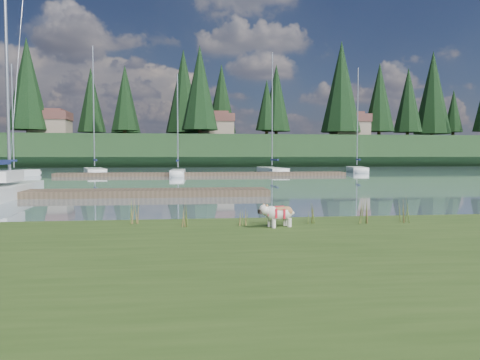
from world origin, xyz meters
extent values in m
plane|color=gray|center=(0.00, 30.00, 0.00)|extent=(200.00, 200.00, 0.00)
cube|color=#324A1A|center=(0.00, -6.00, 0.17)|extent=(60.00, 9.00, 0.35)
cube|color=#1A3218|center=(0.00, 73.00, 2.50)|extent=(200.00, 20.00, 5.00)
cylinder|color=silver|center=(1.96, -3.11, 0.44)|extent=(0.09, 0.09, 0.18)
cylinder|color=silver|center=(1.90, -2.93, 0.44)|extent=(0.09, 0.09, 0.18)
cylinder|color=silver|center=(2.31, -3.00, 0.44)|extent=(0.09, 0.09, 0.18)
cylinder|color=silver|center=(2.26, -2.83, 0.44)|extent=(0.09, 0.09, 0.18)
ellipsoid|color=silver|center=(2.12, -2.97, 0.64)|extent=(0.67, 0.46, 0.29)
ellipsoid|color=#A36A3D|center=(2.12, -2.97, 0.73)|extent=(0.49, 0.39, 0.10)
ellipsoid|color=silver|center=(1.76, -3.07, 0.73)|extent=(0.27, 0.27, 0.21)
cube|color=black|center=(1.68, -3.10, 0.69)|extent=(0.09, 0.12, 0.08)
cube|color=white|center=(-7.62, 9.05, 0.22)|extent=(1.88, 6.98, 0.70)
ellipsoid|color=white|center=(-7.77, 12.51, 0.22)|extent=(1.59, 1.95, 0.70)
cylinder|color=silver|center=(-7.65, 9.68, 6.04)|extent=(0.14, 0.14, 10.48)
cube|color=white|center=(-7.60, 8.66, 0.95)|extent=(1.21, 2.56, 0.45)
cube|color=#4C3D2C|center=(-4.00, 9.00, 0.15)|extent=(16.00, 2.00, 0.30)
cube|color=#4C3D2C|center=(2.00, 30.00, 0.15)|extent=(26.00, 2.20, 0.30)
cube|color=white|center=(-14.37, 29.92, 0.22)|extent=(2.78, 5.99, 0.70)
ellipsoid|color=white|center=(-13.62, 32.75, 0.22)|extent=(1.64, 1.87, 0.70)
cylinder|color=silver|center=(-14.37, 29.92, 5.23)|extent=(0.12, 0.12, 8.86)
cube|color=navy|center=(-14.57, 29.15, 1.40)|extent=(0.79, 2.30, 0.20)
cube|color=white|center=(-8.64, 35.58, 0.22)|extent=(3.53, 7.77, 0.70)
ellipsoid|color=white|center=(-9.57, 39.26, 0.22)|extent=(2.11, 2.41, 0.70)
cylinder|color=silver|center=(-8.64, 35.58, 6.72)|extent=(0.12, 0.12, 11.85)
cube|color=navy|center=(-8.39, 34.58, 1.40)|extent=(0.93, 2.97, 0.20)
cube|color=white|center=(-0.32, 29.79, 0.22)|extent=(1.37, 5.30, 0.70)
ellipsoid|color=white|center=(-0.24, 32.42, 0.22)|extent=(1.20, 1.47, 0.70)
cylinder|color=silver|center=(-0.32, 29.79, 4.94)|extent=(0.12, 0.12, 8.29)
cube|color=navy|center=(-0.35, 29.07, 1.40)|extent=(0.27, 2.10, 0.20)
cube|color=white|center=(9.53, 36.39, 0.22)|extent=(2.08, 7.77, 0.70)
ellipsoid|color=white|center=(9.36, 40.24, 0.22)|extent=(1.77, 2.17, 0.70)
cylinder|color=silver|center=(9.53, 36.39, 6.72)|extent=(0.12, 0.12, 11.84)
cube|color=navy|center=(9.57, 35.34, 1.40)|extent=(0.33, 3.07, 0.20)
cube|color=white|center=(19.49, 37.88, 0.22)|extent=(3.17, 7.16, 0.70)
ellipsoid|color=white|center=(20.30, 41.28, 0.22)|extent=(1.92, 2.21, 0.70)
cylinder|color=silver|center=(19.49, 37.88, 6.19)|extent=(0.12, 0.12, 10.77)
cube|color=navy|center=(19.26, 36.96, 1.40)|extent=(0.84, 2.75, 0.20)
cone|color=#475B23|center=(0.08, -2.66, 0.59)|extent=(0.03, 0.03, 0.48)
cone|color=brown|center=(0.19, -2.73, 0.54)|extent=(0.03, 0.03, 0.38)
cone|color=#475B23|center=(0.14, -2.63, 0.61)|extent=(0.03, 0.03, 0.53)
cone|color=brown|center=(0.22, -2.69, 0.52)|extent=(0.03, 0.03, 0.33)
cone|color=#475B23|center=(0.10, -2.74, 0.57)|extent=(0.03, 0.03, 0.43)
cone|color=#475B23|center=(1.32, -2.62, 0.62)|extent=(0.03, 0.03, 0.53)
cone|color=brown|center=(1.43, -2.69, 0.56)|extent=(0.03, 0.03, 0.42)
cone|color=#475B23|center=(1.38, -2.59, 0.64)|extent=(0.03, 0.03, 0.58)
cone|color=brown|center=(1.46, -2.65, 0.54)|extent=(0.03, 0.03, 0.37)
cone|color=#475B23|center=(1.34, -2.70, 0.59)|extent=(0.03, 0.03, 0.48)
cone|color=#475B23|center=(3.95, -2.72, 0.64)|extent=(0.03, 0.03, 0.58)
cone|color=brown|center=(4.06, -2.79, 0.58)|extent=(0.03, 0.03, 0.46)
cone|color=#475B23|center=(4.01, -2.69, 0.67)|extent=(0.03, 0.03, 0.64)
cone|color=brown|center=(4.09, -2.75, 0.55)|extent=(0.03, 0.03, 0.41)
cone|color=#475B23|center=(3.97, -2.80, 0.61)|extent=(0.03, 0.03, 0.52)
cone|color=#475B23|center=(-1.00, -2.16, 0.62)|extent=(0.03, 0.03, 0.55)
cone|color=brown|center=(-0.89, -2.23, 0.57)|extent=(0.03, 0.03, 0.44)
cone|color=#475B23|center=(-0.94, -2.13, 0.65)|extent=(0.03, 0.03, 0.60)
cone|color=brown|center=(-0.86, -2.19, 0.54)|extent=(0.03, 0.03, 0.38)
cone|color=#475B23|center=(-0.98, -2.24, 0.60)|extent=(0.03, 0.03, 0.49)
cone|color=#475B23|center=(2.85, -2.55, 0.58)|extent=(0.03, 0.03, 0.46)
cone|color=brown|center=(2.96, -2.62, 0.53)|extent=(0.03, 0.03, 0.37)
cone|color=#475B23|center=(2.91, -2.52, 0.60)|extent=(0.03, 0.03, 0.50)
cone|color=brown|center=(2.99, -2.58, 0.51)|extent=(0.03, 0.03, 0.32)
cone|color=#475B23|center=(2.87, -2.63, 0.56)|extent=(0.03, 0.03, 0.41)
cone|color=#475B23|center=(4.91, -2.68, 0.63)|extent=(0.03, 0.03, 0.55)
cone|color=brown|center=(5.02, -2.75, 0.57)|extent=(0.03, 0.03, 0.44)
cone|color=#475B23|center=(4.97, -2.65, 0.65)|extent=(0.03, 0.03, 0.61)
cone|color=brown|center=(5.05, -2.71, 0.54)|extent=(0.03, 0.03, 0.39)
cone|color=#475B23|center=(4.93, -2.76, 0.60)|extent=(0.03, 0.03, 0.50)
cube|color=#33281C|center=(0.00, -1.60, 0.07)|extent=(60.00, 0.50, 0.14)
cylinder|color=#382619|center=(-25.00, 68.00, 5.90)|extent=(0.60, 0.60, 1.80)
cone|color=black|center=(-25.00, 68.00, 13.55)|extent=(6.60, 6.60, 15.00)
cylinder|color=#382619|center=(-10.00, 72.00, 5.90)|extent=(0.60, 0.60, 1.80)
cone|color=black|center=(-10.00, 72.00, 11.75)|extent=(4.84, 4.84, 11.00)
cylinder|color=#382619|center=(3.00, 66.00, 5.90)|extent=(0.60, 0.60, 1.80)
cone|color=black|center=(3.00, 66.00, 13.10)|extent=(6.16, 6.16, 14.00)
cylinder|color=#382619|center=(15.00, 70.00, 5.90)|extent=(0.60, 0.60, 1.80)
cone|color=black|center=(15.00, 70.00, 10.85)|extent=(3.96, 3.96, 9.00)
cylinder|color=#382619|center=(28.00, 68.00, 5.90)|extent=(0.60, 0.60, 1.80)
cone|color=black|center=(28.00, 68.00, 14.00)|extent=(7.04, 7.04, 16.00)
cylinder|color=#382619|center=(42.00, 71.00, 5.90)|extent=(0.60, 0.60, 1.80)
cone|color=black|center=(42.00, 71.00, 12.20)|extent=(5.28, 5.28, 12.00)
cube|color=gray|center=(-22.00, 70.00, 6.40)|extent=(6.00, 5.00, 2.80)
cube|color=brown|center=(-22.00, 70.00, 8.50)|extent=(6.30, 5.30, 1.40)
cube|color=brown|center=(-22.00, 70.00, 9.30)|extent=(4.20, 3.60, 0.70)
cube|color=gray|center=(6.00, 71.00, 6.40)|extent=(6.00, 5.00, 2.80)
cube|color=brown|center=(6.00, 71.00, 8.50)|extent=(6.30, 5.30, 1.40)
cube|color=brown|center=(6.00, 71.00, 9.30)|extent=(4.20, 3.60, 0.70)
cube|color=gray|center=(30.00, 69.00, 6.40)|extent=(6.00, 5.00, 2.80)
cube|color=brown|center=(30.00, 69.00, 8.50)|extent=(6.30, 5.30, 1.40)
cube|color=brown|center=(30.00, 69.00, 9.30)|extent=(4.20, 3.60, 0.70)
camera|label=1|loc=(0.11, -12.47, 1.84)|focal=35.00mm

